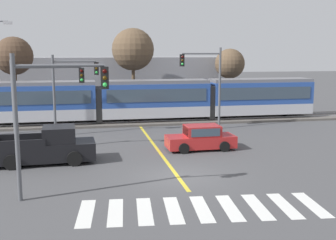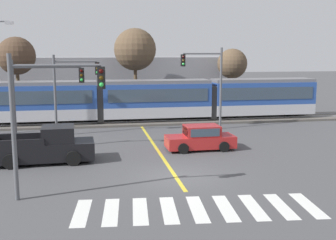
% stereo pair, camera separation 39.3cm
% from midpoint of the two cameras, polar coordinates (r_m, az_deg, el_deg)
% --- Properties ---
extents(ground_plane, '(200.00, 200.00, 0.00)m').
position_cam_midpoint_polar(ground_plane, '(20.58, 0.75, -7.63)').
color(ground_plane, '#474749').
extents(track_bed, '(120.00, 4.00, 0.18)m').
position_cam_midpoint_polar(track_bed, '(35.84, -4.47, -0.23)').
color(track_bed, '#56514C').
rests_on(track_bed, ground).
extents(rail_near, '(120.00, 0.08, 0.10)m').
position_cam_midpoint_polar(rail_near, '(35.11, -4.34, -0.20)').
color(rail_near, '#939399').
rests_on(rail_near, track_bed).
extents(rail_far, '(120.00, 0.08, 0.10)m').
position_cam_midpoint_polar(rail_far, '(36.53, -4.61, 0.17)').
color(rail_far, '#939399').
rests_on(rail_far, track_bed).
extents(light_rail_tram, '(28.00, 2.64, 3.43)m').
position_cam_midpoint_polar(light_rail_tram, '(35.77, -2.09, 2.94)').
color(light_rail_tram, '#B7BAC1').
rests_on(light_rail_tram, track_bed).
extents(crosswalk_stripe_0, '(0.82, 2.84, 0.01)m').
position_cam_midpoint_polar(crosswalk_stripe_0, '(16.44, -11.75, -12.24)').
color(crosswalk_stripe_0, silver).
rests_on(crosswalk_stripe_0, ground).
extents(crosswalk_stripe_1, '(0.82, 2.84, 0.01)m').
position_cam_midpoint_polar(crosswalk_stripe_1, '(16.36, -7.83, -12.24)').
color(crosswalk_stripe_1, silver).
rests_on(crosswalk_stripe_1, ground).
extents(crosswalk_stripe_2, '(0.82, 2.84, 0.01)m').
position_cam_midpoint_polar(crosswalk_stripe_2, '(16.36, -3.88, -12.18)').
color(crosswalk_stripe_2, silver).
rests_on(crosswalk_stripe_2, ground).
extents(crosswalk_stripe_3, '(0.82, 2.84, 0.01)m').
position_cam_midpoint_polar(crosswalk_stripe_3, '(16.43, 0.04, -12.06)').
color(crosswalk_stripe_3, silver).
rests_on(crosswalk_stripe_3, ground).
extents(crosswalk_stripe_4, '(0.82, 2.84, 0.01)m').
position_cam_midpoint_polar(crosswalk_stripe_4, '(16.57, 3.91, -11.90)').
color(crosswalk_stripe_4, silver).
rests_on(crosswalk_stripe_4, ground).
extents(crosswalk_stripe_5, '(0.82, 2.84, 0.01)m').
position_cam_midpoint_polar(crosswalk_stripe_5, '(16.78, 7.69, -11.68)').
color(crosswalk_stripe_5, silver).
rests_on(crosswalk_stripe_5, ground).
extents(crosswalk_stripe_6, '(0.82, 2.84, 0.01)m').
position_cam_midpoint_polar(crosswalk_stripe_6, '(17.06, 11.36, -11.42)').
color(crosswalk_stripe_6, silver).
rests_on(crosswalk_stripe_6, ground).
extents(crosswalk_stripe_7, '(0.82, 2.84, 0.01)m').
position_cam_midpoint_polar(crosswalk_stripe_7, '(17.41, 14.89, -11.13)').
color(crosswalk_stripe_7, silver).
rests_on(crosswalk_stripe_7, ground).
extents(crosswalk_stripe_8, '(0.82, 2.84, 0.01)m').
position_cam_midpoint_polar(crosswalk_stripe_8, '(17.82, 18.26, -10.82)').
color(crosswalk_stripe_8, silver).
rests_on(crosswalk_stripe_8, ground).
extents(lane_centre_line, '(0.20, 16.21, 0.01)m').
position_cam_midpoint_polar(lane_centre_line, '(26.04, -1.86, -4.02)').
color(lane_centre_line, gold).
rests_on(lane_centre_line, ground).
extents(sedan_crossing, '(4.23, 1.97, 1.52)m').
position_cam_midpoint_polar(sedan_crossing, '(25.96, 4.02, -2.50)').
color(sedan_crossing, '#B22323').
rests_on(sedan_crossing, ground).
extents(pickup_truck, '(5.48, 2.40, 1.98)m').
position_cam_midpoint_polar(pickup_truck, '(23.74, -16.59, -3.63)').
color(pickup_truck, black).
rests_on(pickup_truck, ground).
extents(traffic_light_far_right, '(3.25, 0.38, 6.29)m').
position_cam_midpoint_polar(traffic_light_far_right, '(32.47, 4.94, 5.90)').
color(traffic_light_far_right, '#515459').
rests_on(traffic_light_far_right, ground).
extents(traffic_light_mid_left, '(4.25, 0.38, 5.51)m').
position_cam_midpoint_polar(traffic_light_mid_left, '(26.28, -17.41, 3.82)').
color(traffic_light_mid_left, '#515459').
rests_on(traffic_light_mid_left, ground).
extents(traffic_light_far_left, '(3.25, 0.38, 5.76)m').
position_cam_midpoint_polar(traffic_light_far_left, '(30.75, -13.55, 4.87)').
color(traffic_light_far_left, '#515459').
rests_on(traffic_light_far_left, ground).
extents(traffic_light_near_left, '(3.75, 0.38, 5.91)m').
position_cam_midpoint_polar(traffic_light_near_left, '(17.41, -16.50, 2.00)').
color(traffic_light_near_left, '#515459').
rests_on(traffic_light_near_left, ground).
extents(bare_tree_far_west, '(3.39, 3.39, 7.30)m').
position_cam_midpoint_polar(bare_tree_far_west, '(40.23, -20.42, 8.09)').
color(bare_tree_far_west, brown).
rests_on(bare_tree_far_west, ground).
extents(bare_tree_west, '(3.99, 3.99, 8.18)m').
position_cam_midpoint_polar(bare_tree_west, '(40.42, -5.05, 9.46)').
color(bare_tree_west, brown).
rests_on(bare_tree_west, ground).
extents(bare_tree_east, '(3.02, 3.02, 6.28)m').
position_cam_midpoint_polar(bare_tree_east, '(43.29, 8.11, 7.51)').
color(bare_tree_east, brown).
rests_on(bare_tree_east, ground).
extents(building_backdrop_far, '(24.31, 6.00, 5.39)m').
position_cam_midpoint_polar(building_backdrop_far, '(46.32, -7.91, 5.10)').
color(building_backdrop_far, gray).
rests_on(building_backdrop_far, ground).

